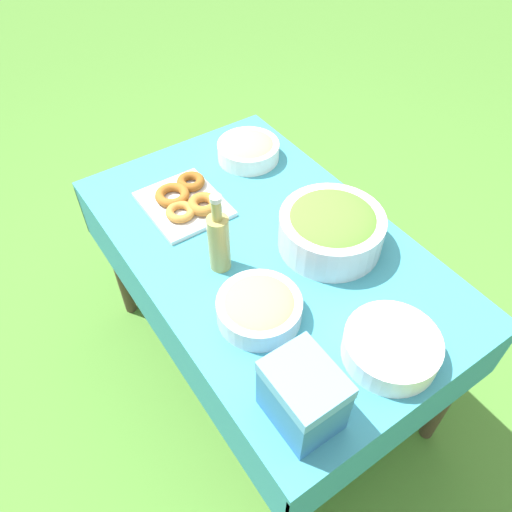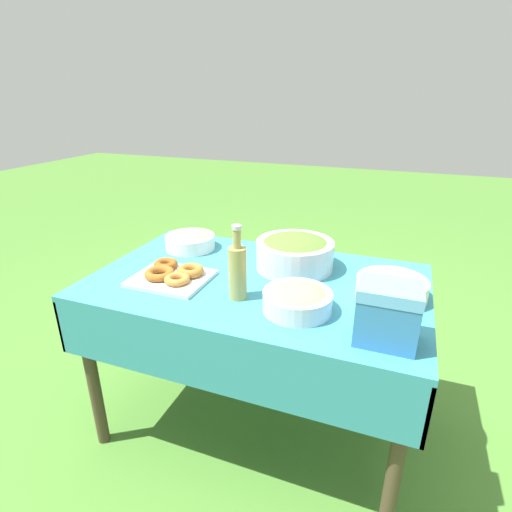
{
  "view_description": "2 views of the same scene",
  "coord_description": "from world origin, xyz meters",
  "px_view_note": "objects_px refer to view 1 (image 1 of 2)",
  "views": [
    {
      "loc": [
        -0.89,
        0.65,
        1.88
      ],
      "look_at": [
        -0.04,
        0.07,
        0.77
      ],
      "focal_mm": 35.0,
      "sensor_mm": 36.0,
      "label": 1
    },
    {
      "loc": [
        -0.51,
        1.35,
        1.43
      ],
      "look_at": [
        0.02,
        -0.06,
        0.81
      ],
      "focal_mm": 28.0,
      "sensor_mm": 36.0,
      "label": 2
    }
  ],
  "objects_px": {
    "plate_stack": "(391,347)",
    "bread_bowl": "(259,307)",
    "pasta_bowl": "(248,149)",
    "cooler_box": "(303,396)",
    "olive_oil_bottle": "(219,241)",
    "salad_bowl": "(331,228)",
    "donut_platter": "(185,201)"
  },
  "relations": [
    {
      "from": "plate_stack",
      "to": "bread_bowl",
      "type": "xyz_separation_m",
      "value": [
        0.29,
        0.21,
        0.01
      ]
    },
    {
      "from": "salad_bowl",
      "to": "pasta_bowl",
      "type": "relative_size",
      "value": 1.41
    },
    {
      "from": "salad_bowl",
      "to": "donut_platter",
      "type": "distance_m",
      "value": 0.51
    },
    {
      "from": "plate_stack",
      "to": "bread_bowl",
      "type": "height_order",
      "value": "bread_bowl"
    },
    {
      "from": "plate_stack",
      "to": "cooler_box",
      "type": "height_order",
      "value": "cooler_box"
    },
    {
      "from": "bread_bowl",
      "to": "cooler_box",
      "type": "relative_size",
      "value": 1.28
    },
    {
      "from": "salad_bowl",
      "to": "plate_stack",
      "type": "relative_size",
      "value": 1.29
    },
    {
      "from": "cooler_box",
      "to": "bread_bowl",
      "type": "bearing_deg",
      "value": -15.6
    },
    {
      "from": "donut_platter",
      "to": "olive_oil_bottle",
      "type": "distance_m",
      "value": 0.32
    },
    {
      "from": "pasta_bowl",
      "to": "bread_bowl",
      "type": "height_order",
      "value": "bread_bowl"
    },
    {
      "from": "pasta_bowl",
      "to": "cooler_box",
      "type": "height_order",
      "value": "cooler_box"
    },
    {
      "from": "bread_bowl",
      "to": "cooler_box",
      "type": "xyz_separation_m",
      "value": [
        -0.29,
        0.08,
        0.05
      ]
    },
    {
      "from": "pasta_bowl",
      "to": "cooler_box",
      "type": "xyz_separation_m",
      "value": [
        -0.93,
        0.47,
        0.05
      ]
    },
    {
      "from": "olive_oil_bottle",
      "to": "bread_bowl",
      "type": "bearing_deg",
      "value": 176.96
    },
    {
      "from": "salad_bowl",
      "to": "bread_bowl",
      "type": "xyz_separation_m",
      "value": [
        -0.11,
        0.34,
        -0.03
      ]
    },
    {
      "from": "olive_oil_bottle",
      "to": "cooler_box",
      "type": "distance_m",
      "value": 0.53
    },
    {
      "from": "salad_bowl",
      "to": "cooler_box",
      "type": "distance_m",
      "value": 0.59
    },
    {
      "from": "donut_platter",
      "to": "cooler_box",
      "type": "xyz_separation_m",
      "value": [
        -0.82,
        0.14,
        0.07
      ]
    },
    {
      "from": "olive_oil_bottle",
      "to": "bread_bowl",
      "type": "height_order",
      "value": "olive_oil_bottle"
    },
    {
      "from": "pasta_bowl",
      "to": "cooler_box",
      "type": "bearing_deg",
      "value": 153.14
    },
    {
      "from": "olive_oil_bottle",
      "to": "plate_stack",
      "type": "bearing_deg",
      "value": -158.94
    },
    {
      "from": "salad_bowl",
      "to": "pasta_bowl",
      "type": "distance_m",
      "value": 0.53
    },
    {
      "from": "salad_bowl",
      "to": "bread_bowl",
      "type": "relative_size",
      "value": 1.37
    },
    {
      "from": "pasta_bowl",
      "to": "donut_platter",
      "type": "height_order",
      "value": "pasta_bowl"
    },
    {
      "from": "salad_bowl",
      "to": "plate_stack",
      "type": "bearing_deg",
      "value": 161.78
    },
    {
      "from": "pasta_bowl",
      "to": "olive_oil_bottle",
      "type": "distance_m",
      "value": 0.56
    },
    {
      "from": "salad_bowl",
      "to": "olive_oil_bottle",
      "type": "bearing_deg",
      "value": 70.34
    },
    {
      "from": "plate_stack",
      "to": "olive_oil_bottle",
      "type": "distance_m",
      "value": 0.56
    },
    {
      "from": "donut_platter",
      "to": "plate_stack",
      "type": "height_order",
      "value": "plate_stack"
    },
    {
      "from": "salad_bowl",
      "to": "pasta_bowl",
      "type": "xyz_separation_m",
      "value": [
        0.53,
        -0.04,
        -0.03
      ]
    },
    {
      "from": "cooler_box",
      "to": "pasta_bowl",
      "type": "bearing_deg",
      "value": -26.86
    },
    {
      "from": "pasta_bowl",
      "to": "plate_stack",
      "type": "distance_m",
      "value": 0.94
    }
  ]
}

